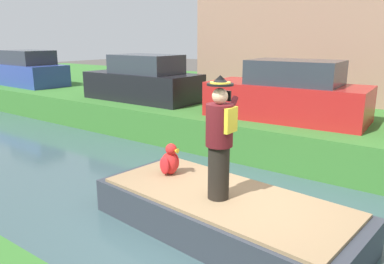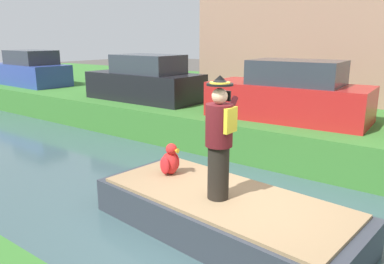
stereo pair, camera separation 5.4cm
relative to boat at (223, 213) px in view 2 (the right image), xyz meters
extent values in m
plane|color=#4C4742|center=(0.00, -0.13, -0.40)|extent=(80.00, 80.00, 0.00)
cube|color=#3D565B|center=(0.00, -0.13, -0.35)|extent=(5.90, 48.00, 0.10)
cube|color=#38752D|center=(8.61, -0.13, 0.11)|extent=(11.33, 48.00, 1.02)
cube|color=#333842|center=(0.00, 0.00, -0.02)|extent=(2.19, 4.35, 0.56)
cube|color=#997A56|center=(0.00, 0.00, 0.28)|extent=(2.02, 4.01, 0.05)
cylinder|color=black|center=(-0.16, 0.01, 0.72)|extent=(0.32, 0.32, 0.82)
cylinder|color=#561419|center=(-0.16, 0.01, 1.44)|extent=(0.40, 0.40, 0.62)
cube|color=gold|center=(-0.16, -0.18, 1.54)|extent=(0.28, 0.06, 0.36)
sphere|color=#DBA884|center=(-0.16, 0.01, 1.86)|extent=(0.23, 0.23, 0.23)
cylinder|color=black|center=(-0.16, 0.01, 2.03)|extent=(0.38, 0.38, 0.03)
cone|color=black|center=(-0.16, 0.01, 2.10)|extent=(0.26, 0.26, 0.12)
cylinder|color=gold|center=(-0.16, 0.01, 2.05)|extent=(0.29, 0.29, 0.02)
cylinder|color=#561419|center=(0.06, -0.03, 1.62)|extent=(0.38, 0.09, 0.43)
cube|color=black|center=(-0.03, -0.05, 1.85)|extent=(0.03, 0.08, 0.15)
ellipsoid|color=red|center=(0.19, 1.25, 0.51)|extent=(0.26, 0.32, 0.40)
sphere|color=red|center=(0.19, 1.21, 0.78)|extent=(0.20, 0.20, 0.20)
cone|color=yellow|center=(0.19, 1.11, 0.77)|extent=(0.09, 0.09, 0.09)
ellipsoid|color=red|center=(0.05, 1.25, 0.51)|extent=(0.08, 0.20, 0.32)
ellipsoid|color=red|center=(0.33, 1.25, 0.51)|extent=(0.08, 0.20, 0.32)
cube|color=red|center=(4.49, 0.92, 1.07)|extent=(1.91, 4.09, 0.90)
cube|color=#2D333D|center=(4.49, 0.72, 1.82)|extent=(1.56, 2.28, 0.60)
cube|color=black|center=(4.49, 5.97, 1.07)|extent=(1.71, 4.00, 0.90)
cube|color=#2D333D|center=(4.49, 5.77, 1.82)|extent=(1.45, 2.20, 0.60)
cube|color=#2D4293|center=(4.49, 12.93, 1.07)|extent=(1.83, 4.05, 0.90)
cube|color=#2D333D|center=(4.49, 12.73, 1.82)|extent=(1.51, 2.24, 0.60)
camera|label=1|loc=(-4.66, -2.80, 2.67)|focal=35.21mm
camera|label=2|loc=(-4.62, -2.84, 2.67)|focal=35.21mm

